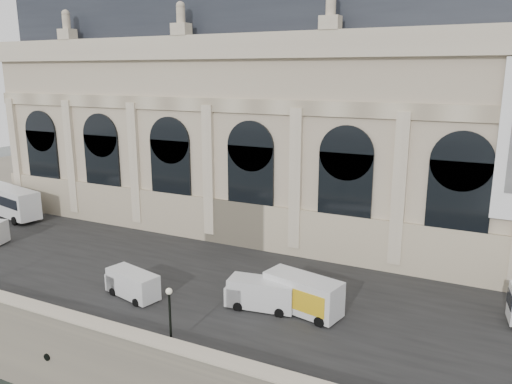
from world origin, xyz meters
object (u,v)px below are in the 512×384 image
(box_truck, at_px, (298,293))
(van_b, at_px, (131,283))
(lamp_right, at_px, (170,318))
(bus_left, at_px, (5,200))
(van_c, at_px, (258,293))

(box_truck, bearing_deg, van_b, -164.67)
(box_truck, distance_m, lamp_right, 10.58)
(bus_left, xyz_separation_m, lamp_right, (38.25, -16.88, -0.03))
(bus_left, height_order, box_truck, bus_left)
(bus_left, relative_size, box_truck, 1.77)
(van_c, bearing_deg, box_truck, 17.30)
(van_b, height_order, van_c, van_c)
(van_b, bearing_deg, van_c, 14.76)
(van_c, distance_m, box_truck, 3.20)
(bus_left, bearing_deg, van_c, -12.38)
(bus_left, xyz_separation_m, van_c, (40.98, -9.00, -0.95))
(bus_left, xyz_separation_m, box_truck, (44.03, -8.05, -0.71))
(van_b, bearing_deg, bus_left, 158.91)
(van_b, distance_m, van_c, 10.85)
(van_c, relative_size, box_truck, 0.75)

